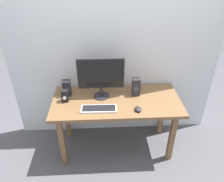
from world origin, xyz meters
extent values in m
plane|color=#4C4C51|center=(0.00, 0.00, 0.00)|extent=(6.00, 6.00, 0.00)
cube|color=silver|center=(0.00, 0.37, 1.50)|extent=(2.53, 0.04, 3.00)
cube|color=brown|center=(0.00, 0.00, 0.70)|extent=(1.44, 0.67, 0.04)
cube|color=brown|center=(-0.62, -0.23, 0.34)|extent=(0.06, 0.06, 0.68)
cube|color=brown|center=(0.62, -0.23, 0.34)|extent=(0.06, 0.06, 0.68)
cube|color=brown|center=(-0.62, 0.23, 0.34)|extent=(0.06, 0.06, 0.68)
cube|color=brown|center=(0.62, 0.23, 0.34)|extent=(0.06, 0.06, 0.68)
cylinder|color=#232328|center=(-0.17, 0.08, 0.73)|extent=(0.17, 0.17, 0.02)
cylinder|color=#232328|center=(-0.17, 0.08, 0.79)|extent=(0.04, 0.04, 0.11)
cube|color=#232328|center=(-0.17, 0.09, 1.01)|extent=(0.52, 0.02, 0.35)
cube|color=black|center=(-0.17, 0.08, 1.01)|extent=(0.49, 0.01, 0.33)
cube|color=silver|center=(-0.20, -0.17, 0.73)|extent=(0.38, 0.14, 0.02)
cube|color=black|center=(-0.20, -0.17, 0.74)|extent=(0.35, 0.12, 0.00)
ellipsoid|color=#232328|center=(0.21, -0.21, 0.74)|extent=(0.08, 0.10, 0.04)
cube|color=#232328|center=(0.23, 0.10, 0.83)|extent=(0.09, 0.08, 0.21)
cylinder|color=#3F3F44|center=(0.23, 0.06, 0.83)|extent=(0.05, 0.00, 0.05)
cube|color=#232328|center=(-0.56, 0.13, 0.82)|extent=(0.09, 0.08, 0.19)
cylinder|color=#3F3F44|center=(-0.56, 0.08, 0.82)|extent=(0.06, 0.00, 0.06)
cube|color=black|center=(-0.57, 0.01, 0.79)|extent=(0.07, 0.06, 0.14)
cylinder|color=silver|center=(-0.57, -0.03, 0.78)|extent=(0.04, 0.01, 0.04)
camera|label=1|loc=(-0.16, -2.02, 2.11)|focal=35.00mm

